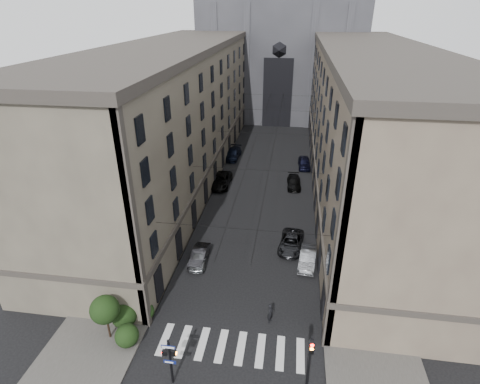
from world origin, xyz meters
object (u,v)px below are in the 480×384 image
at_px(car_right_midfar, 294,182).
at_px(car_right_far, 304,163).
at_px(car_right_midnear, 291,242).
at_px(car_left_midfar, 221,180).
at_px(car_right_near, 308,258).
at_px(pedestrian, 271,313).
at_px(pedestrian_signal_left, 170,358).
at_px(car_left_far, 233,154).
at_px(car_left_near, 199,257).
at_px(traffic_light_right, 310,360).
at_px(car_left_midnear, 199,256).
at_px(gothic_tower, 282,34).

distance_m(car_right_midfar, car_right_far, 7.54).
xyz_separation_m(car_right_midnear, car_right_far, (1.60, 22.76, 0.09)).
relative_size(car_left_midfar, car_right_midnear, 1.14).
bearing_deg(car_right_near, pedestrian, -105.22).
xyz_separation_m(pedestrian_signal_left, car_left_midfar, (-2.69, 31.50, -1.50)).
xyz_separation_m(pedestrian_signal_left, car_left_far, (-2.67, 42.47, -1.52)).
distance_m(pedestrian_signal_left, car_left_midfar, 31.65).
bearing_deg(car_left_near, traffic_light_right, -54.40).
xyz_separation_m(car_left_far, car_right_midfar, (10.45, -9.80, -0.12)).
relative_size(pedestrian_signal_left, car_left_far, 0.73).
xyz_separation_m(car_left_near, car_left_midnear, (-0.04, 0.29, 0.00)).
bearing_deg(car_right_near, car_left_near, -166.92).
bearing_deg(car_left_far, gothic_tower, 82.51).
distance_m(pedestrian_signal_left, car_right_far, 41.15).
xyz_separation_m(traffic_light_right, pedestrian, (-2.84, 6.08, -2.38)).
bearing_deg(car_left_midfar, car_left_midnear, -86.22).
xyz_separation_m(gothic_tower, car_right_midnear, (4.20, -56.17, -17.08)).
bearing_deg(car_right_midnear, car_right_far, 91.84).
bearing_deg(car_left_midfar, traffic_light_right, -69.46).
distance_m(car_left_far, car_right_midfar, 14.33).
bearing_deg(car_left_midfar, pedestrian, -70.52).
xyz_separation_m(car_left_midnear, car_right_far, (10.74, 26.45, 0.13)).
height_order(pedestrian_signal_left, car_left_midfar, pedestrian_signal_left).
relative_size(pedestrian_signal_left, car_right_far, 0.85).
bearing_deg(pedestrian_signal_left, gothic_tower, 87.26).
bearing_deg(pedestrian, gothic_tower, 21.07).
distance_m(car_left_far, car_right_midnear, 27.24).
bearing_deg(car_left_near, pedestrian, -45.18).
xyz_separation_m(car_left_midfar, car_right_midfar, (10.47, 1.17, -0.14)).
relative_size(pedestrian_signal_left, car_left_midnear, 0.97).
xyz_separation_m(car_left_far, car_right_near, (12.09, -27.77, -0.06)).
distance_m(traffic_light_right, car_right_near, 14.51).
bearing_deg(car_left_midnear, gothic_tower, 86.08).
bearing_deg(pedestrian_signal_left, car_left_near, 95.94).
distance_m(car_right_near, car_right_far, 25.35).
bearing_deg(car_left_midnear, car_left_near, -81.44).
distance_m(car_right_near, car_right_midnear, 3.10).
bearing_deg(car_right_near, gothic_tower, 101.48).
distance_m(car_left_far, pedestrian, 37.06).
bearing_deg(car_right_near, car_right_midfar, 100.96).
bearing_deg(car_right_midnear, car_left_midfar, 132.06).
bearing_deg(traffic_light_right, car_right_midfar, 92.37).
bearing_deg(gothic_tower, car_left_midfar, -98.41).
height_order(traffic_light_right, car_left_far, traffic_light_right).
bearing_deg(car_left_far, car_right_midfar, -39.35).
bearing_deg(car_left_far, traffic_light_right, -70.54).
height_order(gothic_tower, car_right_midnear, gothic_tower).
relative_size(car_left_near, car_right_near, 0.89).
bearing_deg(traffic_light_right, pedestrian, 115.00).
relative_size(car_left_midnear, car_right_far, 0.87).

